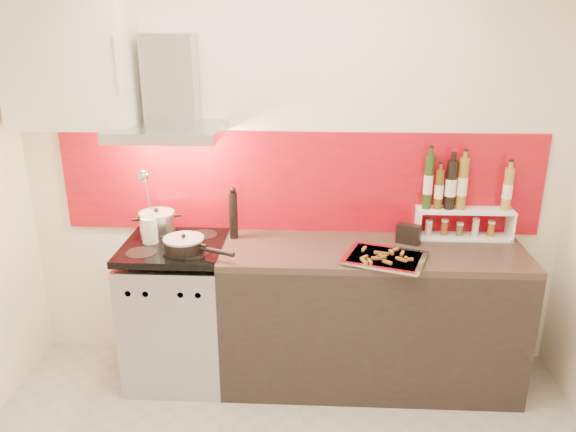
# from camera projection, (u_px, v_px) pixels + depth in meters

# --- Properties ---
(back_wall) EXTENTS (3.40, 0.02, 2.60)m
(back_wall) POSITION_uv_depth(u_px,v_px,m) (292.00, 169.00, 3.50)
(back_wall) COLOR silver
(back_wall) RESTS_ON ground
(backsplash) EXTENTS (3.00, 0.02, 0.64)m
(backsplash) POSITION_uv_depth(u_px,v_px,m) (300.00, 182.00, 3.51)
(backsplash) COLOR maroon
(backsplash) RESTS_ON back_wall
(range_stove) EXTENTS (0.60, 0.60, 0.91)m
(range_stove) POSITION_uv_depth(u_px,v_px,m) (178.00, 313.00, 3.53)
(range_stove) COLOR #B7B7BA
(range_stove) RESTS_ON ground
(counter) EXTENTS (1.80, 0.60, 0.90)m
(counter) POSITION_uv_depth(u_px,v_px,m) (370.00, 316.00, 3.47)
(counter) COLOR black
(counter) RESTS_ON ground
(range_hood) EXTENTS (0.62, 0.50, 0.61)m
(range_hood) POSITION_uv_depth(u_px,v_px,m) (169.00, 100.00, 3.23)
(range_hood) COLOR #B7B7BA
(range_hood) RESTS_ON back_wall
(upper_cabinet) EXTENTS (0.70, 0.35, 0.72)m
(upper_cabinet) POSITION_uv_depth(u_px,v_px,m) (70.00, 63.00, 3.17)
(upper_cabinet) COLOR silver
(upper_cabinet) RESTS_ON back_wall
(stock_pot) EXTENTS (0.22, 0.22, 0.19)m
(stock_pot) POSITION_uv_depth(u_px,v_px,m) (157.00, 224.00, 3.45)
(stock_pot) COLOR #B7B7BA
(stock_pot) RESTS_ON range_stove
(saute_pan) EXTENTS (0.43, 0.27, 0.11)m
(saute_pan) POSITION_uv_depth(u_px,v_px,m) (185.00, 245.00, 3.24)
(saute_pan) COLOR black
(saute_pan) RESTS_ON range_stove
(utensil_jar) EXTENTS (0.10, 0.15, 0.48)m
(utensil_jar) POSITION_uv_depth(u_px,v_px,m) (149.00, 222.00, 3.34)
(utensil_jar) COLOR silver
(utensil_jar) RESTS_ON range_stove
(pepper_mill) EXTENTS (0.05, 0.05, 0.33)m
(pepper_mill) POSITION_uv_depth(u_px,v_px,m) (233.00, 214.00, 3.44)
(pepper_mill) COLOR black
(pepper_mill) RESTS_ON counter
(step_shelf) EXTENTS (0.58, 0.16, 0.53)m
(step_shelf) POSITION_uv_depth(u_px,v_px,m) (460.00, 204.00, 3.42)
(step_shelf) COLOR white
(step_shelf) RESTS_ON counter
(caddy_box) EXTENTS (0.15, 0.11, 0.12)m
(caddy_box) POSITION_uv_depth(u_px,v_px,m) (408.00, 234.00, 3.38)
(caddy_box) COLOR black
(caddy_box) RESTS_ON counter
(baking_tray) EXTENTS (0.53, 0.46, 0.03)m
(baking_tray) POSITION_uv_depth(u_px,v_px,m) (385.00, 258.00, 3.16)
(baking_tray) COLOR silver
(baking_tray) RESTS_ON counter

